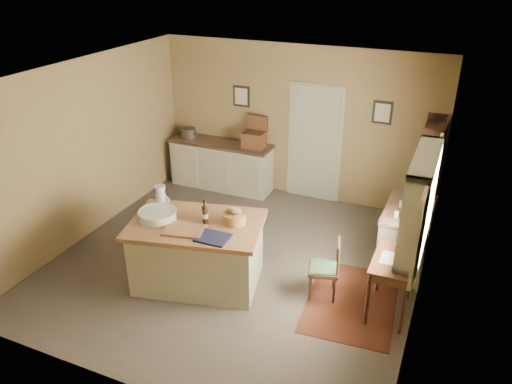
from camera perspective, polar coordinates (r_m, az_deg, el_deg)
ground at (r=7.30m, az=-2.24°, el=-7.97°), size 5.00×5.00×0.00m
wall_back at (r=8.81m, az=4.67°, el=7.85°), size 5.00×0.10×2.70m
wall_front at (r=4.82m, az=-15.58°, el=-9.58°), size 5.00×0.10×2.70m
wall_left at (r=7.99m, az=-18.89°, el=4.56°), size 0.10×5.00×2.70m
wall_right at (r=6.09m, az=19.30°, el=-2.19°), size 0.10×5.00×2.70m
ceiling at (r=6.22m, az=-2.67°, el=13.16°), size 5.00×5.00×0.00m
door at (r=8.78m, az=6.70°, el=5.66°), size 0.97×0.06×2.11m
framed_prints at (r=8.63m, az=5.98°, el=9.97°), size 2.82×0.02×0.38m
window at (r=5.83m, az=18.64°, el=-1.18°), size 0.25×1.99×1.12m
work_island at (r=6.70m, az=-6.75°, el=-6.70°), size 1.91×1.46×1.20m
sideboard at (r=9.35m, az=-3.93°, el=3.28°), size 1.94×0.55×1.18m
rug at (r=6.68m, az=10.87°, el=-12.17°), size 1.22×1.68×0.01m
writing_desk at (r=6.25m, az=15.42°, el=-8.23°), size 0.49×0.80×0.82m
desk_chair at (r=6.49m, az=7.71°, el=-8.73°), size 0.46×0.46×0.81m
right_cabinet at (r=7.31m, az=16.68°, el=-4.91°), size 0.63×1.13×0.99m
shelving_unit at (r=8.09m, az=19.25°, el=1.45°), size 0.31×0.82×1.83m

